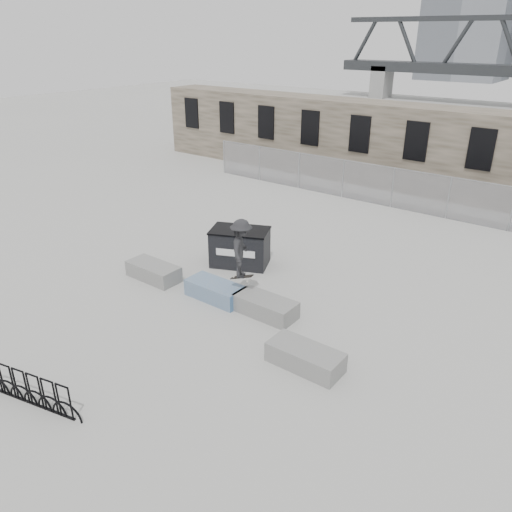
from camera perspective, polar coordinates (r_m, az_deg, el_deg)
The scene contains 10 objects.
ground at distance 16.11m, azimuth -2.98°, elevation -5.73°, with size 120.00×120.00×0.00m, color #ABABA6.
stone_wall at distance 28.90m, azimuth 18.58°, elevation 11.46°, with size 36.00×2.58×4.50m.
chainlink_fence at distance 25.78m, azimuth 15.33°, elevation 7.61°, with size 22.06×0.06×2.02m.
planter_far_left at distance 18.06m, azimuth -11.63°, elevation -1.66°, with size 2.00×0.90×0.56m.
planter_center_left at distance 16.45m, azimuth -4.65°, elevation -3.91°, with size 2.00×0.90×0.56m.
planter_center_right at distance 15.50m, azimuth 1.05°, elevation -5.71°, with size 2.00×0.90×0.56m.
planter_offset at distance 13.33m, azimuth 5.64°, elevation -11.37°, with size 2.00×0.90×0.56m.
dumpster at distance 18.62m, azimuth -1.85°, elevation 1.04°, with size 2.48×2.06×1.40m.
bike_rack at distance 13.32m, azimuth -25.29°, elevation -13.28°, with size 3.51×0.84×0.90m.
skateboarder at distance 15.32m, azimuth -1.68°, elevation 0.84°, with size 1.21×1.40×2.05m.
Camera 1 is at (9.13, -10.57, 8.04)m, focal length 35.00 mm.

